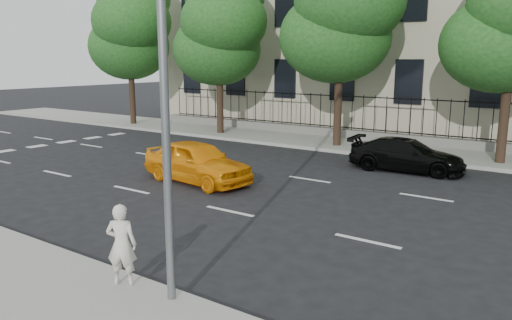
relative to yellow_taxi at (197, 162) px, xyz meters
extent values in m
plane|color=black|center=(2.95, -4.49, -0.71)|extent=(120.00, 120.00, 0.00)
cube|color=gray|center=(2.95, 9.51, -0.64)|extent=(60.00, 4.00, 0.15)
cube|color=slate|center=(2.95, 11.21, -0.36)|extent=(30.00, 0.50, 0.40)
cube|color=black|center=(2.95, 11.21, -0.06)|extent=(28.80, 0.05, 0.05)
cube|color=black|center=(2.95, 11.21, 1.54)|extent=(28.80, 0.05, 0.05)
cylinder|color=slate|center=(5.45, -6.79, 3.44)|extent=(0.14, 0.14, 8.00)
cylinder|color=#382619|center=(-13.05, 8.71, 1.01)|extent=(0.36, 0.36, 3.15)
ellipsoid|color=#18491B|center=(-13.45, 9.01, 4.15)|extent=(4.94, 4.94, 4.06)
ellipsoid|color=#18491B|center=(-12.55, 8.51, 5.58)|extent=(4.68, 4.68, 3.85)
cylinder|color=#382619|center=(-6.05, 8.71, 0.93)|extent=(0.36, 0.36, 2.97)
ellipsoid|color=#18491B|center=(-6.45, 9.01, 3.91)|extent=(4.75, 4.75, 3.90)
ellipsoid|color=#18491B|center=(-5.55, 8.51, 5.29)|extent=(4.50, 4.50, 3.70)
cylinder|color=#382619|center=(0.95, 8.71, 1.10)|extent=(0.36, 0.36, 3.32)
ellipsoid|color=#18491B|center=(0.55, 9.01, 4.38)|extent=(5.13, 5.13, 4.21)
ellipsoid|color=#18491B|center=(1.45, 8.51, 5.87)|extent=(4.86, 4.86, 4.00)
cylinder|color=#382619|center=(7.95, 8.71, 0.98)|extent=(0.36, 0.36, 3.08)
ellipsoid|color=#18491B|center=(7.55, 9.01, 3.96)|extent=(4.56, 4.56, 3.74)
imported|color=orange|center=(0.00, 0.00, 0.00)|extent=(4.35, 2.17, 1.42)
imported|color=black|center=(5.23, 5.77, -0.10)|extent=(4.32, 2.02, 1.22)
imported|color=silver|center=(4.36, -6.89, 0.18)|extent=(0.65, 0.58, 1.49)
camera|label=1|loc=(11.08, -12.35, 3.39)|focal=35.00mm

